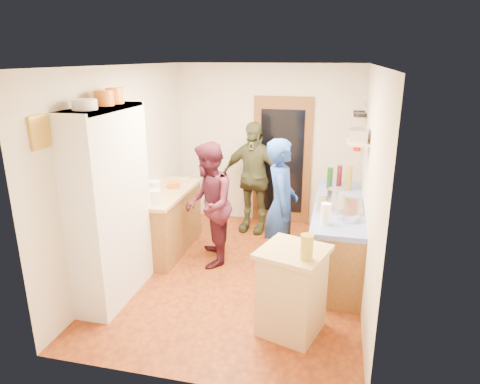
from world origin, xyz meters
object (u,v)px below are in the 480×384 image
(person_back, at_px, (253,178))
(person_hob, at_px, (284,207))
(right_counter_base, at_px, (337,237))
(island_base, at_px, (292,293))
(hutch_body, at_px, (110,206))
(person_left, at_px, (211,204))

(person_back, bearing_deg, person_hob, -52.34)
(right_counter_base, distance_m, island_base, 1.61)
(island_base, relative_size, person_hob, 0.49)
(right_counter_base, bearing_deg, hutch_body, -152.53)
(right_counter_base, relative_size, person_hob, 1.26)
(island_base, bearing_deg, person_left, 133.07)
(right_counter_base, distance_m, person_back, 1.71)
(person_hob, bearing_deg, island_base, -177.11)
(hutch_body, bearing_deg, right_counter_base, 27.47)
(hutch_body, bearing_deg, island_base, -6.97)
(person_left, distance_m, person_back, 1.25)
(hutch_body, relative_size, person_left, 1.32)
(right_counter_base, bearing_deg, island_base, -105.06)
(island_base, relative_size, person_back, 0.49)
(island_base, bearing_deg, person_back, 109.74)
(person_left, xyz_separation_m, person_back, (0.33, 1.20, 0.05))
(person_back, bearing_deg, island_base, -60.46)
(hutch_body, distance_m, person_hob, 2.12)
(right_counter_base, xyz_separation_m, island_base, (-0.42, -1.55, 0.01))
(right_counter_base, height_order, person_hob, person_hob)
(hutch_body, height_order, right_counter_base, hutch_body)
(hutch_body, relative_size, person_hob, 1.26)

